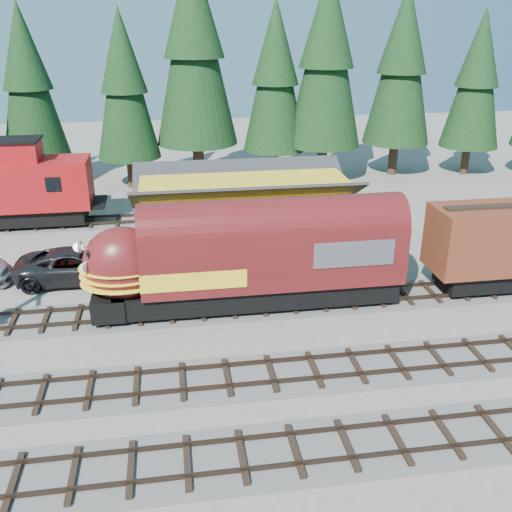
{
  "coord_description": "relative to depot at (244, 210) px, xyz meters",
  "views": [
    {
      "loc": [
        -4.19,
        -21.11,
        13.61
      ],
      "look_at": [
        -0.3,
        4.0,
        2.78
      ],
      "focal_mm": 40.0,
      "sensor_mm": 36.0,
      "label": 1
    }
  ],
  "objects": [
    {
      "name": "depot",
      "position": [
        0.0,
        0.0,
        0.0
      ],
      "size": [
        12.8,
        7.0,
        5.3
      ],
      "color": "gold",
      "rests_on": "ground"
    },
    {
      "name": "locomotive",
      "position": [
        -1.11,
        -6.5,
        -0.47
      ],
      "size": [
        15.66,
        3.11,
        4.26
      ],
      "color": "black",
      "rests_on": "ground"
    },
    {
      "name": "track_spur",
      "position": [
        -10.0,
        7.5,
        -2.9
      ],
      "size": [
        32.0,
        3.2,
        0.33
      ],
      "color": "#4C4947",
      "rests_on": "ground"
    },
    {
      "name": "track_main_south",
      "position": [
        10.0,
        -12.5,
        -2.9
      ],
      "size": [
        68.0,
        3.2,
        0.33
      ],
      "color": "#4C4947",
      "rests_on": "ground"
    },
    {
      "name": "pickup_truck_a",
      "position": [
        -9.47,
        -1.97,
        -2.05
      ],
      "size": [
        6.57,
        3.03,
        1.83
      ],
      "primitive_type": "imported",
      "rotation": [
        0.0,
        0.0,
        1.57
      ],
      "color": "black",
      "rests_on": "ground"
    },
    {
      "name": "ground",
      "position": [
        0.0,
        -10.5,
        -2.96
      ],
      "size": [
        120.0,
        120.0,
        0.0
      ],
      "primitive_type": "plane",
      "color": "#6B665B",
      "rests_on": "ground"
    },
    {
      "name": "conifer_backdrop",
      "position": [
        5.15,
        14.21,
        6.75
      ],
      "size": [
        78.75,
        22.82,
        16.35
      ],
      "color": "black",
      "rests_on": "ground"
    },
    {
      "name": "caboose",
      "position": [
        -14.94,
        7.5,
        -0.2
      ],
      "size": [
        10.82,
        3.14,
        5.63
      ],
      "color": "black",
      "rests_on": "ground"
    },
    {
      "name": "track_siding",
      "position": [
        10.0,
        -6.5,
        -2.9
      ],
      "size": [
        68.0,
        3.2,
        0.33
      ],
      "color": "#4C4947",
      "rests_on": "ground"
    }
  ]
}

